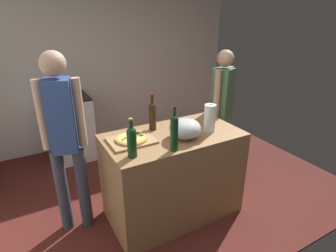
% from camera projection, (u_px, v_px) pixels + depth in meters
% --- Properties ---
extents(ground_plane, '(4.46, 3.44, 0.02)m').
position_uv_depth(ground_plane, '(144.00, 180.00, 3.49)').
color(ground_plane, '#511E19').
extents(kitchen_wall_rear, '(4.46, 0.10, 2.60)m').
position_uv_depth(kitchen_wall_rear, '(101.00, 60.00, 4.17)').
color(kitchen_wall_rear, beige).
rests_on(kitchen_wall_rear, ground_plane).
extents(counter, '(1.31, 0.72, 0.90)m').
position_uv_depth(counter, '(173.00, 175.00, 2.76)').
color(counter, '#9E7247').
rests_on(counter, ground_plane).
extents(cutting_board, '(0.40, 0.32, 0.02)m').
position_uv_depth(cutting_board, '(132.00, 140.00, 2.44)').
color(cutting_board, tan).
rests_on(cutting_board, counter).
extents(pizza, '(0.29, 0.29, 0.03)m').
position_uv_depth(pizza, '(132.00, 138.00, 2.43)').
color(pizza, tan).
rests_on(pizza, cutting_board).
extents(mixing_bowl, '(0.30, 0.30, 0.18)m').
position_uv_depth(mixing_bowl, '(185.00, 128.00, 2.49)').
color(mixing_bowl, '#B2B2B7').
rests_on(mixing_bowl, counter).
extents(paper_towel_roll, '(0.11, 0.11, 0.27)m').
position_uv_depth(paper_towel_roll, '(210.00, 118.00, 2.61)').
color(paper_towel_roll, white).
rests_on(paper_towel_roll, counter).
extents(wine_bottle_dark, '(0.07, 0.07, 0.36)m').
position_uv_depth(wine_bottle_dark, '(152.00, 115.00, 2.64)').
color(wine_bottle_dark, '#331E0F').
rests_on(wine_bottle_dark, counter).
extents(wine_bottle_green, '(0.07, 0.07, 0.38)m').
position_uv_depth(wine_bottle_green, '(174.00, 132.00, 2.23)').
color(wine_bottle_green, '#143819').
rests_on(wine_bottle_green, counter).
extents(wine_bottle_clear, '(0.08, 0.08, 0.33)m').
position_uv_depth(wine_bottle_clear, '(132.00, 140.00, 2.14)').
color(wine_bottle_clear, '#143819').
rests_on(wine_bottle_clear, counter).
extents(stove, '(0.61, 0.62, 0.96)m').
position_uv_depth(stove, '(69.00, 128.00, 3.87)').
color(stove, '#B7B7BC').
rests_on(stove, ground_plane).
extents(person_in_stripes, '(0.36, 0.25, 1.71)m').
position_uv_depth(person_in_stripes, '(64.00, 136.00, 2.35)').
color(person_in_stripes, '#383D4C').
rests_on(person_in_stripes, ground_plane).
extents(person_in_red, '(0.34, 0.26, 1.60)m').
position_uv_depth(person_in_red, '(221.00, 108.00, 3.28)').
color(person_in_red, slate).
rests_on(person_in_red, ground_plane).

